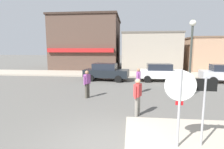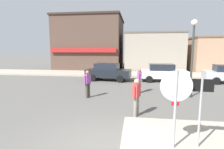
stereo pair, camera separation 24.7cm
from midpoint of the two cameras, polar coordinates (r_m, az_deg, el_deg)
name	(u,v)px [view 2 (the right image)]	position (r m, az deg, el deg)	size (l,w,h in m)	color
ground_plane	(102,149)	(5.43, -1.71, -23.06)	(160.00, 160.00, 0.00)	#5B5954
kerb_far	(127,74)	(19.67, 5.20, 0.16)	(80.00, 4.00, 0.15)	#A89E8C
stop_sign	(176,99)	(4.99, 21.40, -7.52)	(0.82, 0.08, 2.30)	#9E9EA3
one_way_sign	(200,106)	(5.35, 28.12, -8.94)	(0.60, 0.07, 2.10)	#9E9EA3
lamp_post	(193,47)	(11.19, 25.46, 8.14)	(0.36, 0.36, 4.54)	#333833
parked_car_nearest	(108,72)	(15.95, -0.86, 0.97)	(4.16, 2.21, 1.56)	black
parked_car_second	(163,72)	(16.10, 16.60, 0.70)	(4.01, 1.89, 1.56)	white
pedestrian_crossing_near	(88,83)	(10.28, -7.29, -2.81)	(0.36, 0.53, 1.61)	#4C473D
pedestrian_crossing_far	(136,96)	(7.50, 8.93, -6.98)	(0.36, 0.53, 1.61)	gray
pedestrian_kerb_side	(139,80)	(11.46, 9.53, -1.72)	(0.29, 0.56, 1.61)	gray
building_corner_shop	(92,44)	(26.58, -6.37, 10.02)	(9.10, 9.18, 7.35)	brown
building_storefront_left_near	(153,52)	(25.06, 13.43, 7.27)	(7.61, 6.30, 5.00)	#9E9384
building_storefront_left_mid	(220,54)	(27.68, 32.06, 5.66)	(8.44, 7.41, 4.36)	tan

